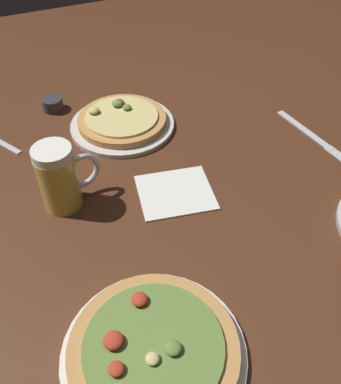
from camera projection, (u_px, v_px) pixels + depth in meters
ground_plane at (170, 204)px, 0.90m from camera, size 2.40×2.40×0.03m
pizza_plate_near at (153, 351)px, 0.63m from camera, size 0.29×0.29×0.05m
pizza_plate_far at (123, 121)px, 1.07m from camera, size 0.27×0.27×0.05m
beer_mug_dark at (60, 177)px, 0.83m from camera, size 0.13×0.08×0.15m
ramekin_sauce at (53, 104)px, 1.13m from camera, size 0.06×0.06×0.03m
napkin_folded at (175, 192)px, 0.90m from camera, size 0.19×0.17×0.01m
knife_right at (311, 134)px, 1.05m from camera, size 0.04×0.24×0.01m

